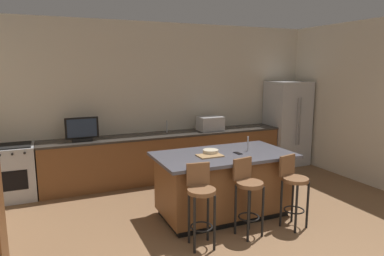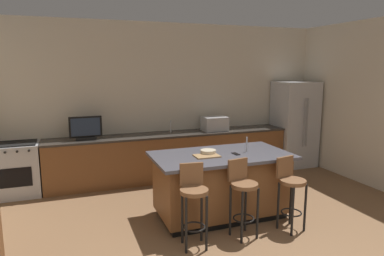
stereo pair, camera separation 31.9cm
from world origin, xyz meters
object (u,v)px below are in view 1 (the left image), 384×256
Objects in this scene: kitchen_island at (223,184)px; bar_stool_center at (248,190)px; range_oven at (10,173)px; fruit_bowl at (211,152)px; refrigerator at (287,123)px; cell_phone at (238,153)px; bar_stool_right at (293,185)px; bar_stool_left at (201,198)px; microwave at (210,123)px; tv_monitor at (82,130)px; cutting_board at (210,156)px.

bar_stool_center is at bearing -90.48° from kitchen_island.
fruit_bowl reaches higher than range_oven.
refrigerator is 12.27× the size of cell_phone.
kitchen_island is 0.99m from bar_stool_right.
bar_stool_right is at bearing -126.89° from refrigerator.
bar_stool_center is 0.82m from fruit_bowl.
bar_stool_left is (-0.68, -0.68, 0.14)m from kitchen_island.
microwave is at bearing 63.72° from fruit_bowl.
refrigerator reaches higher than cell_phone.
tv_monitor reaches higher than kitchen_island.
cell_phone is at bearing -21.30° from kitchen_island.
refrigerator reaches higher than bar_stool_left.
refrigerator is at bearing 0.03° from tv_monitor.
refrigerator is 3.32× the size of tv_monitor.
bar_stool_right is at bearing -46.05° from kitchen_island.
fruit_bowl is 1.49× the size of cell_phone.
range_oven is 3.71m from cell_phone.
tv_monitor reaches higher than bar_stool_right.
bar_stool_left is 1.11m from cell_phone.
tv_monitor reaches higher than fruit_bowl.
range_oven is at bearing 128.78° from bar_stool_center.
range_oven is at bearing 143.44° from cutting_board.
fruit_bowl is (-0.17, 0.72, 0.36)m from bar_stool_center.
refrigerator is 3.33m from fruit_bowl.
microwave reaches higher than bar_stool_left.
kitchen_island is 1.07× the size of refrigerator.
cutting_board reaches higher than cell_phone.
kitchen_island is 2.13m from microwave.
bar_stool_left is at bearing 165.72° from bar_stool_right.
fruit_bowl is (-0.86, 0.77, 0.37)m from bar_stool_right.
bar_stool_left is at bearing -118.57° from microwave.
bar_stool_left is at bearing -124.39° from cutting_board.
kitchen_island is 0.68m from bar_stool_center.
tv_monitor is (-4.36, -0.00, 0.16)m from refrigerator.
microwave reaches higher than bar_stool_right.
microwave is at bearing 63.43° from cutting_board.
bar_stool_left is at bearing -142.27° from refrigerator.
refrigerator is at bearing -1.51° from microwave.
tv_monitor is 0.55× the size of bar_stool_center.
cutting_board is (-0.24, 0.61, 0.33)m from bar_stool_center.
bar_stool_right is at bearing -35.00° from cutting_board.
tv_monitor is at bearing -179.97° from refrigerator.
fruit_bowl is at bearing 63.74° from bar_stool_left.
cutting_board is (0.43, 0.63, 0.32)m from bar_stool_left.
bar_stool_left is (2.23, -2.60, 0.16)m from range_oven.
bar_stool_left reaches higher than cutting_board.
fruit_bowl reaches higher than kitchen_island.
refrigerator reaches higher than tv_monitor.
tv_monitor is 2.80m from bar_stool_left.
refrigerator is 3.24m from bar_stool_right.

